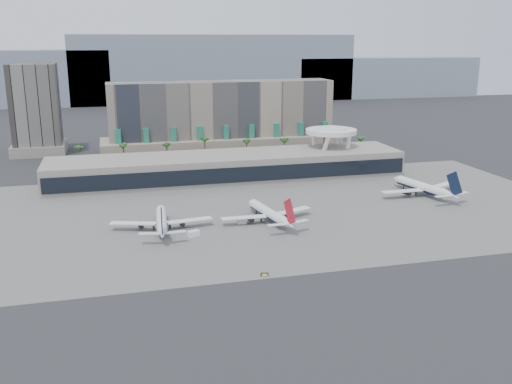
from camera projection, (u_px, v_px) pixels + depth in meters
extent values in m
plane|color=#232326|center=(303.00, 261.00, 173.56)|extent=(900.00, 900.00, 0.00)
cube|color=#5B5B59|center=(257.00, 210.00, 224.96)|extent=(260.00, 130.00, 0.06)
cube|color=gray|center=(214.00, 68.00, 618.35)|extent=(300.00, 60.00, 70.00)
cube|color=gray|center=(381.00, 77.00, 670.19)|extent=(220.00, 60.00, 45.00)
cube|color=gray|center=(222.00, 117.00, 334.11)|extent=(130.00, 22.00, 42.00)
cube|color=tan|center=(223.00, 145.00, 336.39)|extent=(140.00, 30.00, 10.00)
cube|color=#22765C|center=(119.00, 146.00, 311.42)|extent=(3.00, 2.00, 18.00)
cube|color=#22765C|center=(147.00, 145.00, 315.07)|extent=(3.00, 2.00, 18.00)
cube|color=#22765C|center=(174.00, 143.00, 318.71)|extent=(3.00, 2.00, 18.00)
cube|color=#22765C|center=(200.00, 142.00, 322.36)|extent=(3.00, 2.00, 18.00)
cube|color=#22765C|center=(226.00, 141.00, 326.00)|extent=(3.00, 2.00, 18.00)
cube|color=#22765C|center=(252.00, 140.00, 329.65)|extent=(3.00, 2.00, 18.00)
cube|color=#22765C|center=(276.00, 139.00, 333.29)|extent=(3.00, 2.00, 18.00)
cube|color=#22765C|center=(301.00, 138.00, 336.94)|extent=(3.00, 2.00, 18.00)
cube|color=#22765C|center=(325.00, 137.00, 340.58)|extent=(3.00, 2.00, 18.00)
cube|color=black|center=(36.00, 109.00, 330.66)|extent=(26.00, 26.00, 52.00)
cube|color=gray|center=(40.00, 148.00, 336.63)|extent=(30.00, 30.00, 6.00)
cube|color=gray|center=(228.00, 166.00, 274.81)|extent=(170.00, 32.00, 12.00)
cube|color=black|center=(236.00, 175.00, 259.80)|extent=(168.00, 0.60, 7.00)
cube|color=black|center=(228.00, 152.00, 272.93)|extent=(170.00, 12.00, 2.50)
cylinder|color=white|center=(337.00, 146.00, 299.98)|extent=(6.98, 6.99, 21.89)
cylinder|color=white|center=(315.00, 147.00, 296.89)|extent=(6.98, 6.99, 21.89)
cylinder|color=white|center=(323.00, 152.00, 285.00)|extent=(6.98, 6.99, 21.89)
cylinder|color=white|center=(347.00, 150.00, 288.09)|extent=(6.98, 6.99, 21.89)
cylinder|color=white|center=(331.00, 131.00, 290.15)|extent=(26.00, 26.00, 2.20)
cylinder|color=white|center=(331.00, 129.00, 289.82)|extent=(16.00, 16.00, 1.20)
cylinder|color=brown|center=(80.00, 160.00, 290.52)|extent=(0.70, 0.70, 12.00)
sphere|color=#285421|center=(79.00, 149.00, 289.04)|extent=(2.80, 2.80, 2.80)
cylinder|color=brown|center=(124.00, 157.00, 295.86)|extent=(0.70, 0.70, 12.00)
sphere|color=#285421|center=(123.00, 147.00, 294.38)|extent=(2.80, 2.80, 2.80)
cylinder|color=brown|center=(167.00, 155.00, 301.21)|extent=(0.70, 0.70, 12.00)
sphere|color=#285421|center=(166.00, 145.00, 299.73)|extent=(2.80, 2.80, 2.80)
cylinder|color=brown|center=(206.00, 153.00, 306.31)|extent=(0.70, 0.70, 12.00)
sphere|color=#285421|center=(206.00, 143.00, 304.83)|extent=(2.80, 2.80, 2.80)
cylinder|color=brown|center=(247.00, 151.00, 311.90)|extent=(0.70, 0.70, 12.00)
sphere|color=#285421|center=(247.00, 141.00, 310.42)|extent=(2.80, 2.80, 2.80)
cylinder|color=brown|center=(286.00, 149.00, 317.25)|extent=(0.70, 0.70, 12.00)
sphere|color=#285421|center=(286.00, 139.00, 315.77)|extent=(2.80, 2.80, 2.80)
cylinder|color=brown|center=(323.00, 148.00, 322.59)|extent=(0.70, 0.70, 12.00)
sphere|color=#285421|center=(323.00, 138.00, 321.11)|extent=(2.80, 2.80, 2.80)
cylinder|color=brown|center=(360.00, 146.00, 328.18)|extent=(0.70, 0.70, 12.00)
sphere|color=#285421|center=(361.00, 136.00, 326.70)|extent=(2.80, 2.80, 2.80)
cylinder|color=white|center=(162.00, 219.00, 203.03)|extent=(5.57, 24.82, 3.61)
cylinder|color=black|center=(162.00, 220.00, 203.06)|extent=(5.46, 24.32, 3.54)
cone|color=white|center=(161.00, 208.00, 216.45)|extent=(3.92, 4.34, 3.61)
cone|color=white|center=(162.00, 233.00, 187.82)|extent=(4.25, 8.38, 3.61)
cube|color=white|center=(133.00, 223.00, 200.65)|extent=(16.59, 8.09, 0.32)
cube|color=white|center=(190.00, 220.00, 203.97)|extent=(16.57, 5.67, 0.32)
cylinder|color=black|center=(141.00, 225.00, 201.76)|extent=(2.27, 3.76, 1.98)
cylinder|color=black|center=(182.00, 223.00, 204.18)|extent=(2.27, 3.76, 1.98)
cube|color=black|center=(162.00, 221.00, 185.32)|extent=(1.11, 8.20, 9.50)
cube|color=white|center=(150.00, 234.00, 186.17)|extent=(7.48, 3.51, 0.23)
cube|color=white|center=(175.00, 232.00, 187.52)|extent=(7.32, 2.41, 0.23)
cylinder|color=black|center=(161.00, 218.00, 212.81)|extent=(0.45, 0.45, 1.44)
cylinder|color=black|center=(154.00, 227.00, 202.34)|extent=(0.63, 0.63, 1.44)
cylinder|color=black|center=(170.00, 227.00, 203.31)|extent=(0.63, 0.63, 1.44)
cylinder|color=white|center=(267.00, 212.00, 211.72)|extent=(8.02, 24.96, 3.62)
cylinder|color=black|center=(267.00, 212.00, 211.75)|extent=(7.86, 24.46, 3.55)
cone|color=white|center=(251.00, 202.00, 224.12)|extent=(4.30, 4.66, 3.62)
cone|color=white|center=(287.00, 224.00, 197.66)|extent=(5.04, 8.67, 3.62)
cube|color=white|center=(244.00, 218.00, 207.00)|extent=(16.40, 4.08, 0.32)
cube|color=white|center=(292.00, 211.00, 215.13)|extent=(16.45, 9.56, 0.32)
cylinder|color=black|center=(250.00, 219.00, 208.74)|extent=(2.61, 3.92, 1.99)
cylinder|color=black|center=(285.00, 214.00, 214.65)|extent=(2.61, 3.92, 1.99)
cube|color=#AC1321|center=(290.00, 212.00, 195.25)|extent=(1.93, 8.17, 9.54)
cube|color=white|center=(278.00, 225.00, 195.09)|extent=(7.32, 2.29, 0.23)
cube|color=white|center=(299.00, 221.00, 198.41)|extent=(7.50, 4.18, 0.23)
cylinder|color=black|center=(256.00, 212.00, 220.81)|extent=(0.45, 0.45, 1.45)
cylinder|color=black|center=(261.00, 220.00, 210.40)|extent=(0.63, 0.63, 1.45)
cylinder|color=black|center=(275.00, 218.00, 212.77)|extent=(0.63, 0.63, 1.45)
cylinder|color=white|center=(420.00, 186.00, 247.34)|extent=(9.62, 27.33, 3.97)
cylinder|color=black|center=(420.00, 187.00, 247.37)|extent=(9.43, 26.78, 3.89)
cone|color=white|center=(397.00, 179.00, 260.73)|extent=(4.83, 5.21, 3.97)
cone|color=white|center=(450.00, 195.00, 232.15)|extent=(5.78, 9.58, 3.97)
cube|color=white|center=(402.00, 191.00, 241.88)|extent=(17.90, 4.04, 0.35)
cube|color=white|center=(441.00, 185.00, 251.39)|extent=(17.94, 10.96, 0.35)
cylinder|color=black|center=(407.00, 192.00, 243.86)|extent=(2.98, 4.35, 2.19)
cylinder|color=black|center=(435.00, 188.00, 250.78)|extent=(2.98, 4.35, 2.19)
cube|color=black|center=(454.00, 184.00, 229.53)|extent=(2.39, 8.92, 10.46)
cube|color=white|center=(444.00, 196.00, 229.22)|extent=(8.09, 2.76, 0.25)
cube|color=white|center=(460.00, 193.00, 233.11)|extent=(8.21, 4.80, 0.25)
cylinder|color=black|center=(404.00, 187.00, 257.17)|extent=(0.50, 0.50, 1.59)
cylinder|color=black|center=(416.00, 194.00, 245.82)|extent=(0.70, 0.70, 1.59)
cylinder|color=black|center=(427.00, 192.00, 248.59)|extent=(0.70, 0.70, 1.59)
cube|color=white|center=(194.00, 234.00, 195.17)|extent=(4.48, 3.26, 1.98)
cube|color=silver|center=(242.00, 221.00, 208.65)|extent=(3.45, 2.09, 1.73)
cube|color=black|center=(264.00, 275.00, 162.40)|extent=(2.27, 0.84, 1.03)
cube|color=yellow|center=(265.00, 275.00, 162.23)|extent=(1.61, 0.44, 0.62)
cylinder|color=black|center=(262.00, 275.00, 162.25)|extent=(0.12, 0.12, 0.62)
cylinder|color=black|center=(267.00, 275.00, 162.65)|extent=(0.12, 0.12, 0.62)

